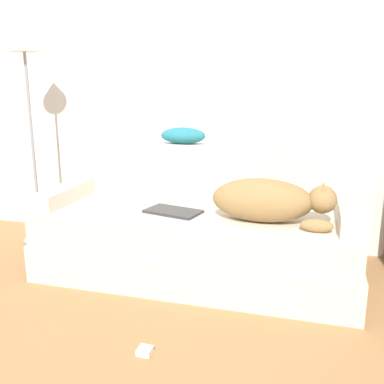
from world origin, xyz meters
name	(u,v)px	position (x,y,z in m)	size (l,w,h in m)	color
wall_back	(196,71)	(0.00, 2.26, 1.35)	(7.62, 0.06, 2.70)	silver
couch	(196,244)	(0.19, 1.55, 0.22)	(2.04, 0.83, 0.45)	beige
couch_backrest	(209,172)	(0.19, 1.90, 0.64)	(2.00, 0.15, 0.39)	beige
couch_arm_left	(66,194)	(-0.75, 1.55, 0.50)	(0.15, 0.64, 0.11)	beige
couch_arm_right	(351,215)	(1.14, 1.55, 0.50)	(0.15, 0.64, 0.11)	beige
dog	(269,200)	(0.67, 1.45, 0.58)	(0.72, 0.29, 0.26)	olive
laptop	(173,211)	(0.06, 1.48, 0.45)	(0.38, 0.28, 0.02)	#2D2D30
throw_pillow	(183,136)	(0.00, 1.90, 0.89)	(0.33, 0.17, 0.12)	teal
floor_lamp	(27,82)	(-1.19, 1.82, 1.27)	(0.27, 0.27, 1.65)	gray
power_adapter	(145,351)	(0.19, 0.63, 0.01)	(0.07, 0.07, 0.03)	silver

